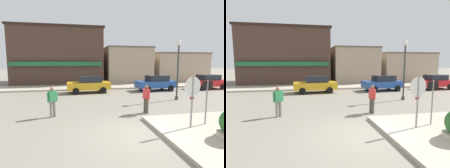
{
  "view_description": "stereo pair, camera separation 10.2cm",
  "coord_description": "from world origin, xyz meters",
  "views": [
    {
      "loc": [
        -2.3,
        -6.25,
        2.84
      ],
      "look_at": [
        -0.2,
        4.5,
        1.5
      ],
      "focal_mm": 28.0,
      "sensor_mm": 36.0,
      "label": 1
    },
    {
      "loc": [
        -2.2,
        -6.27,
        2.84
      ],
      "look_at": [
        -0.2,
        4.5,
        1.5
      ],
      "focal_mm": 28.0,
      "sensor_mm": 36.0,
      "label": 2
    }
  ],
  "objects": [
    {
      "name": "building_storefront_left_near",
      "position": [
        4.7,
        19.42,
        2.51
      ],
      "size": [
        6.3,
        7.62,
        5.01
      ],
      "color": "tan",
      "rests_on": "ground"
    },
    {
      "name": "lamp_post",
      "position": [
        5.16,
        5.83,
        2.96
      ],
      "size": [
        0.36,
        0.36,
        4.54
      ],
      "color": "#333833",
      "rests_on": "ground"
    },
    {
      "name": "parked_car_nearest",
      "position": [
        -1.29,
        10.34,
        0.81
      ],
      "size": [
        4.09,
        2.05,
        1.56
      ],
      "color": "gold",
      "rests_on": "ground"
    },
    {
      "name": "pedestrian_crossing_near",
      "position": [
        1.43,
        2.82,
        0.87
      ],
      "size": [
        0.31,
        0.55,
        1.61
      ],
      "color": "#4C473D",
      "rests_on": "ground"
    },
    {
      "name": "building_storefront_left_mid",
      "position": [
        12.66,
        18.9,
        2.16
      ],
      "size": [
        8.14,
        6.15,
        4.3
      ],
      "color": "tan",
      "rests_on": "ground"
    },
    {
      "name": "parked_car_third",
      "position": [
        11.48,
        10.24,
        0.81
      ],
      "size": [
        4.1,
        2.07,
        1.56
      ],
      "color": "red",
      "rests_on": "ground"
    },
    {
      "name": "ground_plane",
      "position": [
        0.0,
        0.0,
        0.0
      ],
      "size": [
        160.0,
        160.0,
        0.0
      ],
      "primitive_type": "plane",
      "color": "gray"
    },
    {
      "name": "pedestrian_crossing_far",
      "position": [
        -3.63,
        3.09,
        0.87
      ],
      "size": [
        0.53,
        0.36,
        1.61
      ],
      "color": "gray",
      "rests_on": "ground"
    },
    {
      "name": "one_way_sign",
      "position": [
        3.17,
        0.27,
        1.33
      ],
      "size": [
        0.6,
        0.1,
        2.1
      ],
      "color": "gray",
      "rests_on": "ground"
    },
    {
      "name": "kerb_far",
      "position": [
        0.0,
        13.84,
        0.07
      ],
      "size": [
        80.0,
        4.0,
        0.15
      ],
      "primitive_type": "cube",
      "color": "#A89E8C",
      "rests_on": "ground"
    },
    {
      "name": "building_corner_shop",
      "position": [
        -4.67,
        20.16,
        3.7
      ],
      "size": [
        11.58,
        9.14,
        7.4
      ],
      "color": "#473328",
      "rests_on": "ground"
    },
    {
      "name": "stop_sign",
      "position": [
        2.28,
        0.04,
        1.52
      ],
      "size": [
        0.81,
        0.14,
        2.3
      ],
      "color": "gray",
      "rests_on": "ground"
    },
    {
      "name": "parked_car_second",
      "position": [
        5.5,
        10.28,
        0.81
      ],
      "size": [
        4.09,
        2.05,
        1.56
      ],
      "color": "#234C9E",
      "rests_on": "ground"
    }
  ]
}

